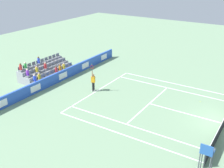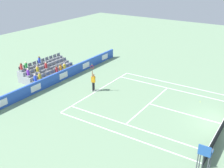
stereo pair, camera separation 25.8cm
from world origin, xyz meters
The scene contains 13 objects.
line_baseline centered at (0.00, -11.89, 0.00)m, with size 10.97×0.10×0.01m, color white.
line_service centered at (0.00, -6.40, 0.00)m, with size 8.23×0.10×0.01m, color white.
line_centre_service centered at (0.00, -3.20, 0.00)m, with size 0.10×6.40×0.01m, color white.
line_singles_sideline_left centered at (4.12, -5.95, 0.00)m, with size 0.10×11.89×0.01m, color white.
line_singles_sideline_right centered at (-4.12, -5.95, 0.00)m, with size 0.10×11.89×0.01m, color white.
line_doubles_sideline_left centered at (5.49, -5.95, 0.00)m, with size 0.10×11.89×0.01m, color white.
line_doubles_sideline_right centered at (-5.49, -5.95, 0.00)m, with size 0.10×11.89×0.01m, color white.
line_centre_mark centered at (0.00, -11.79, 0.00)m, with size 0.10×0.20×0.01m, color white.
sponsor_barrier centered at (0.00, -16.57, 0.55)m, with size 19.34×0.22×1.09m.
tennis_player centered at (0.46, -12.18, 0.99)m, with size 0.54×0.42×2.85m.
umpire_chair centered at (6.76, 0.20, 1.52)m, with size 0.70×0.70×2.34m.
stadium_stand centered at (0.03, -18.87, 0.55)m, with size 6.20×2.85×2.21m.
loose_tennis_ball centered at (-2.78, -2.71, 0.03)m, with size 0.07×0.07×0.07m, color #D1E533.
Camera 2 is at (20.05, 2.73, 11.23)m, focal length 44.37 mm.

